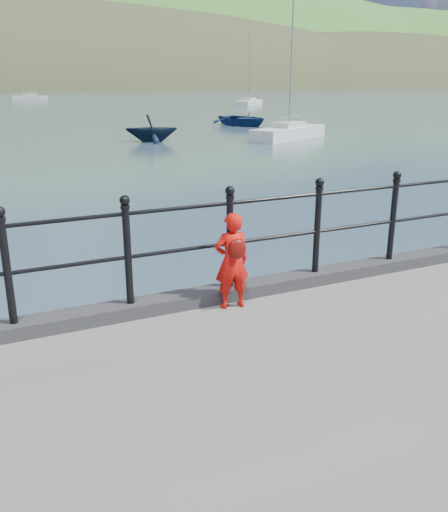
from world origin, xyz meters
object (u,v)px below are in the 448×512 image
sailboat_deep (30,98)px  sailboat_far (249,103)px  child (232,261)px  sailboat_near (289,133)px  launch_navy (152,128)px  launch_blue (243,119)px  railing (181,237)px

sailboat_deep → sailboat_far: (24.87, -32.54, 0.00)m
child → sailboat_near: bearing=-117.4°
child → sailboat_far: (32.81, 62.67, -1.22)m
launch_navy → sailboat_deep: size_ratio=0.35×
child → sailboat_deep: bearing=-89.4°
launch_blue → sailboat_near: sailboat_near is taller
sailboat_deep → sailboat_near: size_ratio=0.99×
launch_navy → sailboat_near: sailboat_near is taller
sailboat_near → railing: bearing=-151.0°
launch_navy → sailboat_far: 45.21m
railing → sailboat_far: bearing=61.9°
child → launch_navy: (7.16, 25.44, -0.79)m
child → sailboat_near: 27.96m
launch_navy → sailboat_near: 8.23m
child → sailboat_deep: (7.94, 95.21, -1.22)m
railing → sailboat_deep: 95.33m
sailboat_far → launch_blue: bearing=-163.4°
launch_blue → child: bearing=-129.4°
railing → sailboat_deep: (8.45, 94.95, -1.48)m
railing → launch_blue: size_ratio=3.74×
railing → sailboat_deep: sailboat_deep is taller
sailboat_deep → child: bearing=-78.5°
sailboat_far → sailboat_near: sailboat_far is taller
launch_blue → sailboat_deep: bearing=86.2°
sailboat_deep → sailboat_far: 40.95m
launch_navy → sailboat_deep: sailboat_deep is taller
child → sailboat_near: (15.14, 23.47, -1.22)m
launch_navy → sailboat_deep: bearing=13.8°
launch_blue → sailboat_far: size_ratio=0.50×
launch_blue → sailboat_near: (-1.98, -9.99, -0.16)m
railing → launch_navy: 26.34m
railing → launch_blue: railing is taller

